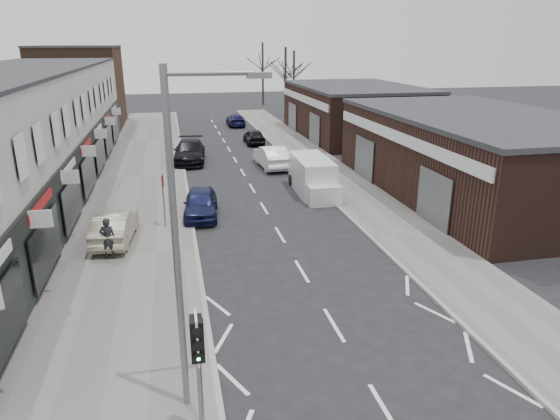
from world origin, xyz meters
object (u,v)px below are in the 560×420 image
parked_car_right_b (254,136)px  parked_car_right_c (236,120)px  warning_sign (163,184)px  parked_car_left_b (189,152)px  sedan_on_pavement (115,226)px  parked_car_right_a (271,157)px  white_van (313,177)px  street_lamp (183,231)px  pedestrian (108,238)px  traffic_light (198,349)px  parked_car_left_a (201,203)px

parked_car_right_b → parked_car_right_c: bearing=-88.2°
warning_sign → parked_car_left_b: (1.76, 13.95, -1.41)m
sedan_on_pavement → parked_car_left_b: (3.94, 15.39, -0.02)m
parked_car_left_b → parked_car_right_a: parked_car_left_b is taller
white_van → street_lamp: bearing=-112.9°
sedan_on_pavement → white_van: bearing=-146.5°
warning_sign → sedan_on_pavement: warning_sign is taller
parked_car_right_a → warning_sign: bearing=52.5°
street_lamp → warning_sign: bearing=92.8°
street_lamp → parked_car_right_a: size_ratio=1.68×
pedestrian → parked_car_right_c: 34.98m
sedan_on_pavement → street_lamp: bearing=109.3°
parked_car_right_c → warning_sign: bearing=76.8°
parked_car_right_b → sedan_on_pavement: bearing=65.6°
warning_sign → pedestrian: bearing=-123.6°
traffic_light → street_lamp: 2.52m
sedan_on_pavement → parked_car_right_b: sedan_on_pavement is taller
parked_car_right_b → warning_sign: bearing=69.3°
parked_car_left_b → parked_car_left_a: bearing=-84.8°
warning_sign → sedan_on_pavement: bearing=-146.5°
traffic_light → parked_car_right_b: (6.87, 33.91, -1.76)m
street_lamp → warning_sign: street_lamp is taller
white_van → parked_car_right_b: bearing=95.1°
street_lamp → traffic_light: bearing=-84.1°
street_lamp → parked_car_right_c: 43.74m
street_lamp → parked_car_left_a: size_ratio=1.94×
traffic_light → parked_car_left_a: (1.00, 15.44, -1.71)m
parked_car_left_a → traffic_light: bearing=-88.2°
sedan_on_pavement → parked_car_right_a: 15.72m
street_lamp → white_van: bearing=65.2°
pedestrian → parked_car_right_a: bearing=-115.6°
street_lamp → parked_car_right_b: street_lamp is taller
sedan_on_pavement → parked_car_left_b: 15.89m
parked_car_right_c → parked_car_right_b: bearing=91.9°
parked_car_right_a → white_van: bearing=95.7°
street_lamp → parked_car_right_b: 33.67m
sedan_on_pavement → pedestrian: (-0.08, -1.95, 0.19)m
street_lamp → white_van: size_ratio=1.48×
sedan_on_pavement → parked_car_right_a: size_ratio=0.88×
pedestrian → traffic_light: bearing=114.1°
traffic_light → warning_sign: 14.04m
street_lamp → parked_car_left_a: street_lamp is taller
street_lamp → parked_car_right_a: bearing=74.2°
street_lamp → pedestrian: 10.49m
white_van → parked_car_right_a: (-1.12, 6.76, -0.20)m
warning_sign → white_van: 9.60m
street_lamp → parked_car_left_b: size_ratio=1.47×
warning_sign → parked_car_right_b: (7.63, 19.90, -1.55)m
parked_car_left_a → street_lamp: bearing=-89.0°
traffic_light → white_van: (7.75, 18.29, -1.43)m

